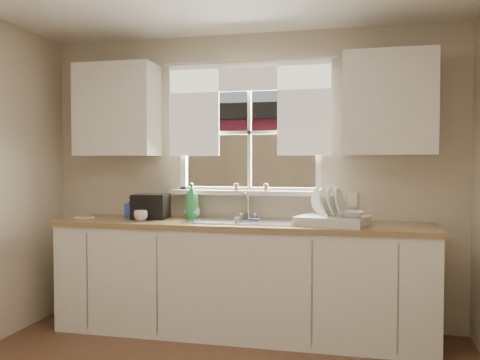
% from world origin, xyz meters
% --- Properties ---
extents(room_walls, '(3.62, 4.02, 2.50)m').
position_xyz_m(room_walls, '(0.00, -0.07, 1.24)').
color(room_walls, beige).
rests_on(room_walls, ground).
extents(window, '(1.38, 0.16, 1.06)m').
position_xyz_m(window, '(0.00, 2.00, 1.49)').
color(window, white).
rests_on(window, room_walls).
extents(curtains, '(1.50, 0.03, 0.81)m').
position_xyz_m(curtains, '(0.00, 1.95, 1.93)').
color(curtains, white).
rests_on(curtains, room_walls).
extents(base_cabinets, '(3.00, 0.62, 0.87)m').
position_xyz_m(base_cabinets, '(0.00, 1.68, 0.43)').
color(base_cabinets, white).
rests_on(base_cabinets, ground).
extents(countertop, '(3.04, 0.65, 0.04)m').
position_xyz_m(countertop, '(0.00, 1.68, 0.89)').
color(countertop, '#9A794D').
rests_on(countertop, base_cabinets).
extents(upper_cabinet_left, '(0.70, 0.33, 0.80)m').
position_xyz_m(upper_cabinet_left, '(-1.15, 1.82, 1.85)').
color(upper_cabinet_left, white).
rests_on(upper_cabinet_left, room_walls).
extents(upper_cabinet_right, '(0.70, 0.33, 0.80)m').
position_xyz_m(upper_cabinet_right, '(1.15, 1.82, 1.85)').
color(upper_cabinet_right, white).
rests_on(upper_cabinet_right, room_walls).
extents(wall_outlet, '(0.08, 0.01, 0.12)m').
position_xyz_m(wall_outlet, '(0.88, 1.99, 1.08)').
color(wall_outlet, beige).
rests_on(wall_outlet, room_walls).
extents(sill_jars, '(0.30, 0.04, 0.06)m').
position_xyz_m(sill_jars, '(0.03, 1.94, 1.18)').
color(sill_jars, brown).
rests_on(sill_jars, window).
extents(backyard, '(20.00, 10.00, 6.13)m').
position_xyz_m(backyard, '(0.58, 8.42, 3.46)').
color(backyard, '#335421').
rests_on(backyard, ground).
extents(sink, '(0.88, 0.52, 0.40)m').
position_xyz_m(sink, '(0.00, 1.71, 0.84)').
color(sink, '#B7B7BC').
rests_on(sink, countertop).
extents(dish_rack, '(0.59, 0.49, 0.32)m').
position_xyz_m(dish_rack, '(0.73, 1.64, 0.97)').
color(dish_rack, silver).
rests_on(dish_rack, countertop).
extents(bowl, '(0.21, 0.21, 0.05)m').
position_xyz_m(bowl, '(0.87, 1.58, 1.00)').
color(bowl, white).
rests_on(bowl, dish_rack).
extents(soap_bottle_a, '(0.15, 0.15, 0.31)m').
position_xyz_m(soap_bottle_a, '(-0.46, 1.81, 1.06)').
color(soap_bottle_a, green).
rests_on(soap_bottle_a, countertop).
extents(soap_bottle_b, '(0.10, 0.10, 0.18)m').
position_xyz_m(soap_bottle_b, '(-1.02, 1.80, 1.00)').
color(soap_bottle_b, blue).
rests_on(soap_bottle_b, countertop).
extents(soap_bottle_c, '(0.15, 0.15, 0.18)m').
position_xyz_m(soap_bottle_c, '(-0.46, 1.83, 1.00)').
color(soap_bottle_c, '#EFECC4').
rests_on(soap_bottle_c, countertop).
extents(saucer, '(0.19, 0.19, 0.01)m').
position_xyz_m(saucer, '(-1.40, 1.67, 0.92)').
color(saucer, beige).
rests_on(saucer, countertop).
extents(cup, '(0.12, 0.12, 0.09)m').
position_xyz_m(cup, '(-0.81, 1.55, 0.95)').
color(cup, silver).
rests_on(cup, countertop).
extents(black_appliance, '(0.31, 0.27, 0.21)m').
position_xyz_m(black_appliance, '(-0.81, 1.75, 1.01)').
color(black_appliance, black).
rests_on(black_appliance, countertop).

